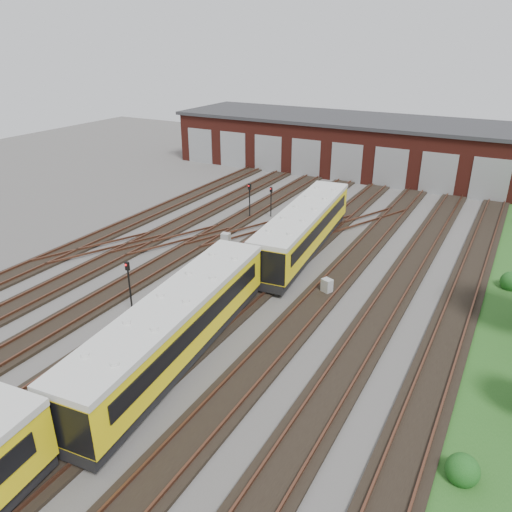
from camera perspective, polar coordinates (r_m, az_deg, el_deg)
The scene contains 14 objects.
ground at distance 29.73m, azimuth -8.65°, elevation -7.66°, with size 120.00×120.00×0.00m, color #454340.
track_network at distance 30.16m, azimuth -8.25°, elevation -6.90°, with size 30.40×70.00×0.33m.
maintenance_shed at distance 63.04m, azimuth 13.94°, elevation 12.05°, with size 51.00×12.50×6.35m.
metro_train at distance 25.70m, azimuth -9.20°, elevation -7.95°, with size 4.41×47.94×3.25m.
signal_mast_0 at distance 30.29m, azimuth -14.32°, elevation -2.82°, with size 0.28×0.26×3.44m.
signal_mast_1 at distance 45.98m, azimuth 1.73°, elevation 6.67°, with size 0.26×0.25×2.81m.
signal_mast_2 at distance 45.32m, azimuth -0.74°, elevation 6.82°, with size 0.31×0.30×3.28m.
signal_mast_3 at distance 45.99m, azimuth 7.37°, elevation 6.73°, with size 0.29×0.27×3.11m.
relay_cabinet_1 at distance 38.18m, azimuth -1.01°, elevation 0.81°, with size 0.54×0.45×0.90m, color #A7ABAC.
relay_cabinet_2 at distance 39.72m, azimuth -3.47°, elevation 1.86°, with size 0.66×0.55×1.10m, color #A7ABAC.
relay_cabinet_3 at distance 48.19m, azimuth 6.49°, elevation 5.69°, with size 0.58×0.48×0.97m, color #A7ABAC.
relay_cabinet_4 at distance 32.69m, azimuth 8.10°, elevation -3.47°, with size 0.63×0.53×1.05m, color #A7ABAC.
bush_0 at distance 21.72m, azimuth 22.61°, elevation -21.32°, with size 1.28×1.28×1.28m, color #134413.
bush_1 at distance 37.04m, azimuth 27.18°, elevation -2.36°, with size 1.39×1.39×1.39m, color #134413.
Camera 1 is at (15.96, -19.77, 15.43)m, focal length 35.00 mm.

